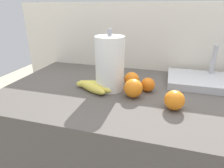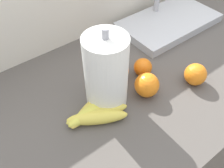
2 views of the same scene
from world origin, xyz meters
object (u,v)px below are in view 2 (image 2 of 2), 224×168
banana_bunch (95,113)px  orange_front (147,85)px  orange_far_right (143,67)px  paper_towel_roll (106,73)px  sink_basin (169,21)px  orange_center (195,74)px  orange_right (119,71)px

banana_bunch → orange_front: 0.19m
orange_far_right → paper_towel_roll: bearing=-173.3°
banana_bunch → paper_towel_roll: paper_towel_roll is taller
sink_basin → orange_front: bearing=-146.1°
banana_bunch → orange_center: bearing=-13.4°
paper_towel_roll → banana_bunch: bearing=-154.3°
banana_bunch → orange_center: 0.37m
orange_right → orange_far_right: bearing=-23.5°
orange_right → orange_center: bearing=-42.0°
sink_basin → paper_towel_roll: bearing=-159.0°
paper_towel_roll → orange_far_right: bearing=6.7°
orange_far_right → sink_basin: bearing=28.2°
banana_bunch → sink_basin: (0.55, 0.22, -0.00)m
paper_towel_roll → sink_basin: bearing=21.0°
orange_front → orange_far_right: size_ratio=1.25×
banana_bunch → orange_front: orange_front is taller
banana_bunch → orange_far_right: 0.25m
paper_towel_roll → sink_basin: 0.52m
orange_right → sink_basin: sink_basin is taller
orange_front → orange_center: orange_front is taller
orange_right → paper_towel_roll: paper_towel_roll is taller
orange_far_right → sink_basin: sink_basin is taller
banana_bunch → orange_front: (0.19, -0.02, 0.02)m
orange_center → orange_far_right: bearing=129.0°
orange_front → orange_right: 0.12m
orange_front → banana_bunch: bearing=173.0°
orange_right → paper_towel_roll: (-0.09, -0.06, 0.09)m
orange_front → orange_center: size_ratio=1.07×
orange_center → orange_right: orange_center is taller
orange_center → sink_basin: (0.19, 0.30, -0.02)m
orange_center → orange_right: bearing=138.0°
sink_basin → orange_far_right: bearing=-151.8°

